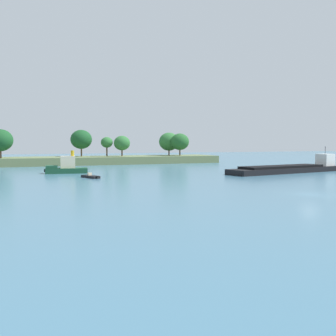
% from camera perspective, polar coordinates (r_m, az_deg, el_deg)
% --- Properties ---
extents(ground_plane, '(400.00, 400.00, 0.00)m').
position_cam_1_polar(ground_plane, '(52.72, 20.01, -3.66)').
color(ground_plane, teal).
extents(treeline_island, '(80.02, 15.70, 10.58)m').
position_cam_1_polar(treeline_island, '(122.80, -10.62, 1.98)').
color(treeline_island, '#66754C').
rests_on(treeline_island, ground).
extents(tugboat, '(9.14, 4.35, 4.90)m').
position_cam_1_polar(tugboat, '(86.87, -14.72, 0.08)').
color(tugboat, '#19472D').
rests_on(tugboat, ground).
extents(fishing_skiff, '(2.90, 5.00, 0.95)m').
position_cam_1_polar(fishing_skiff, '(74.37, -11.24, -1.23)').
color(fishing_skiff, black).
rests_on(fishing_skiff, ground).
extents(cargo_barge, '(31.22, 10.80, 5.72)m').
position_cam_1_polar(cargo_barge, '(90.30, 17.32, -0.05)').
color(cargo_barge, black).
rests_on(cargo_barge, ground).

